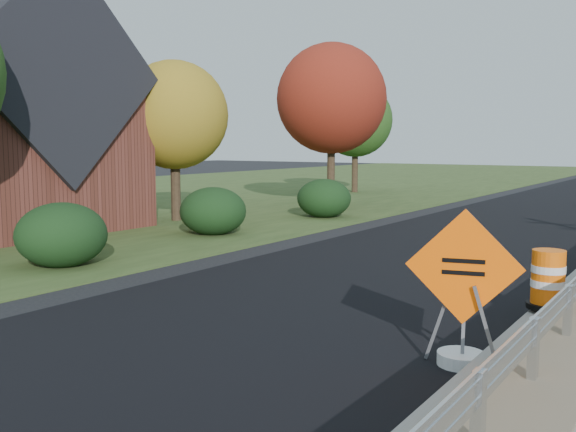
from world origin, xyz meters
The scene contains 10 objects.
grass_verge_near centered at (-24.00, 10.00, 0.01)m, with size 30.00×120.00×0.03m, color #34481F.
milled_overlay centered at (-4.40, 10.00, 0.01)m, with size 7.20×120.00×0.01m, color black.
hedge_south centered at (-11.00, -6.00, 0.76)m, with size 2.09×2.09×1.52m, color black.
hedge_mid centered at (-11.50, 0.00, 0.76)m, with size 2.09×2.09×1.52m, color black.
hedge_north centered at (-11.00, 6.00, 0.76)m, with size 2.09×2.09×1.52m, color black.
tree_near_yellow centered at (-15.00, 2.00, 3.89)m, with size 3.96×3.96×5.88m.
tree_near_red centered at (-13.00, 10.00, 4.86)m, with size 4.95×4.95×7.35m.
tree_near_back centered at (-16.00, 18.00, 4.21)m, with size 4.29×4.29×6.37m.
caution_sign centered at (-1.01, -7.41, 0.52)m, with size 1.44×0.62×2.05m.
barrel_median_near centered at (-0.55, -4.64, 0.68)m, with size 0.65×0.65×0.95m.
Camera 1 is at (1.59, -15.34, 2.87)m, focal length 40.00 mm.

